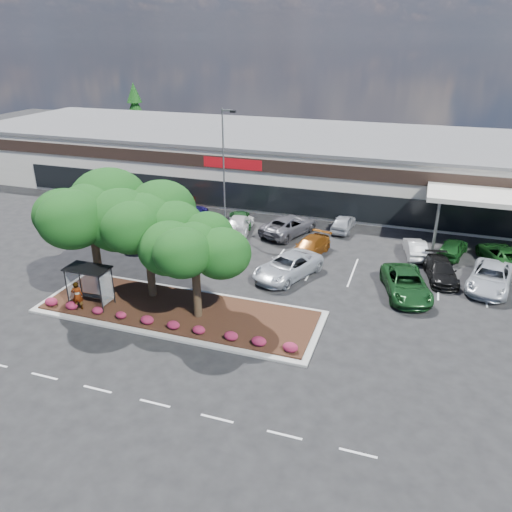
% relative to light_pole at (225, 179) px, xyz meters
% --- Properties ---
extents(ground, '(160.00, 160.00, 0.00)m').
position_rel_light_pole_xyz_m(ground, '(4.67, -18.65, -4.72)').
color(ground, black).
rests_on(ground, ground).
extents(retail_store, '(80.40, 25.20, 6.25)m').
position_rel_light_pole_xyz_m(retail_store, '(4.74, 15.26, -1.57)').
color(retail_store, silver).
rests_on(retail_store, ground).
extents(landscape_island, '(18.00, 6.00, 0.26)m').
position_rel_light_pole_xyz_m(landscape_island, '(2.67, -14.65, -4.60)').
color(landscape_island, '#A8A8A3').
rests_on(landscape_island, ground).
extents(lane_markings, '(33.12, 20.06, 0.01)m').
position_rel_light_pole_xyz_m(lane_markings, '(4.53, -8.23, -4.72)').
color(lane_markings, silver).
rests_on(lane_markings, ground).
extents(shrub_row, '(17.00, 0.80, 0.50)m').
position_rel_light_pole_xyz_m(shrub_row, '(2.67, -16.75, -4.21)').
color(shrub_row, maroon).
rests_on(shrub_row, landscape_island).
extents(bus_shelter, '(2.75, 1.55, 2.59)m').
position_rel_light_pole_xyz_m(bus_shelter, '(-2.83, -15.70, -2.42)').
color(bus_shelter, black).
rests_on(bus_shelter, landscape_island).
extents(island_tree_west, '(7.20, 7.20, 7.89)m').
position_rel_light_pole_xyz_m(island_tree_west, '(-3.33, -14.15, -0.52)').
color(island_tree_west, '#103C0F').
rests_on(island_tree_west, landscape_island).
extents(island_tree_mid, '(6.60, 6.60, 7.32)m').
position_rel_light_pole_xyz_m(island_tree_mid, '(0.17, -13.45, -0.80)').
color(island_tree_mid, '#103C0F').
rests_on(island_tree_mid, landscape_island).
extents(island_tree_east, '(5.80, 5.80, 6.50)m').
position_rel_light_pole_xyz_m(island_tree_east, '(4.17, -14.95, -1.21)').
color(island_tree_east, '#103C0F').
rests_on(island_tree_east, landscape_island).
extents(conifer_north_west, '(4.40, 4.40, 10.00)m').
position_rel_light_pole_xyz_m(conifer_north_west, '(-25.33, 27.35, 0.28)').
color(conifer_north_west, '#103C0F').
rests_on(conifer_north_west, ground).
extents(person_waiting, '(0.81, 0.69, 1.89)m').
position_rel_light_pole_xyz_m(person_waiting, '(-3.28, -16.60, -3.52)').
color(person_waiting, '#594C47').
rests_on(person_waiting, landscape_island).
extents(light_pole, '(1.42, 0.73, 10.61)m').
position_rel_light_pole_xyz_m(light_pole, '(0.00, 0.00, 0.00)').
color(light_pole, '#A8A8A3').
rests_on(light_pole, ground).
extents(car_0, '(2.95, 5.54, 1.53)m').
position_rel_light_pole_xyz_m(car_0, '(-11.25, -5.06, -3.96)').
color(car_0, maroon).
rests_on(car_0, ground).
extents(car_1, '(4.23, 5.70, 1.44)m').
position_rel_light_pole_xyz_m(car_1, '(-5.66, -5.26, -4.00)').
color(car_1, navy).
rests_on(car_1, ground).
extents(car_2, '(3.95, 5.91, 1.59)m').
position_rel_light_pole_xyz_m(car_2, '(-1.35, -3.99, -3.93)').
color(car_2, navy).
rests_on(car_2, ground).
extents(car_3, '(1.76, 4.18, 1.34)m').
position_rel_light_pole_xyz_m(car_3, '(1.55, -6.47, -4.05)').
color(car_3, brown).
rests_on(car_3, ground).
extents(car_4, '(3.03, 5.19, 1.41)m').
position_rel_light_pole_xyz_m(car_4, '(8.39, -3.18, -4.02)').
color(car_4, brown).
rests_on(car_4, ground).
extents(car_5, '(4.77, 6.45, 1.63)m').
position_rel_light_pole_xyz_m(car_5, '(7.78, -7.42, -3.91)').
color(car_5, '#B7BCC4').
rests_on(car_5, ground).
extents(car_6, '(4.09, 6.25, 1.60)m').
position_rel_light_pole_xyz_m(car_6, '(16.02, -7.51, -3.93)').
color(car_6, '#17441D').
rests_on(car_6, ground).
extents(car_7, '(2.77, 4.97, 1.36)m').
position_rel_light_pole_xyz_m(car_7, '(18.25, -4.29, -4.04)').
color(car_7, black).
rests_on(car_7, ground).
extents(car_8, '(3.79, 6.15, 1.59)m').
position_rel_light_pole_xyz_m(car_8, '(21.46, -4.66, -3.93)').
color(car_8, silver).
rests_on(car_8, ground).
extents(car_9, '(2.78, 5.38, 1.49)m').
position_rel_light_pole_xyz_m(car_9, '(-3.89, 1.09, -3.98)').
color(car_9, navy).
rests_on(car_9, ground).
extents(car_10, '(3.37, 5.48, 1.70)m').
position_rel_light_pole_xyz_m(car_10, '(-5.69, 3.04, -3.87)').
color(car_10, maroon).
rests_on(car_10, ground).
extents(car_11, '(3.53, 5.02, 1.35)m').
position_rel_light_pole_xyz_m(car_11, '(0.76, 1.50, -4.05)').
color(car_11, '#1E5524').
rests_on(car_11, ground).
extents(car_12, '(2.81, 5.30, 1.46)m').
position_rel_light_pole_xyz_m(car_12, '(1.22, 0.11, -3.99)').
color(car_12, white).
rests_on(car_12, ground).
extents(car_13, '(4.71, 6.55, 1.66)m').
position_rel_light_pole_xyz_m(car_13, '(5.64, 0.84, -3.90)').
color(car_13, '#595860').
rests_on(car_13, ground).
extents(car_14, '(1.89, 4.28, 1.43)m').
position_rel_light_pole_xyz_m(car_14, '(9.97, 3.31, -4.01)').
color(car_14, '#A9ADB4').
rests_on(car_14, ground).
extents(car_15, '(2.18, 4.25, 1.33)m').
position_rel_light_pole_xyz_m(car_15, '(16.34, -0.58, -4.06)').
color(car_15, silver).
rests_on(car_15, ground).
extents(car_16, '(2.73, 4.51, 1.43)m').
position_rel_light_pole_xyz_m(car_16, '(19.12, 0.34, -4.01)').
color(car_16, '#18501C').
rests_on(car_16, ground).
extents(car_17, '(4.08, 5.78, 1.46)m').
position_rel_light_pole_xyz_m(car_17, '(22.68, -0.01, -3.99)').
color(car_17, '#154518').
rests_on(car_17, ground).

